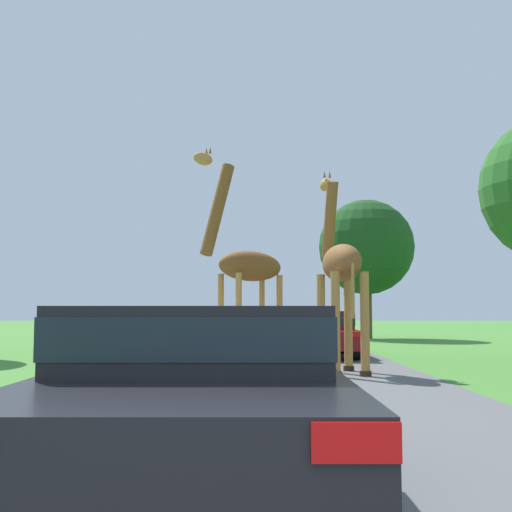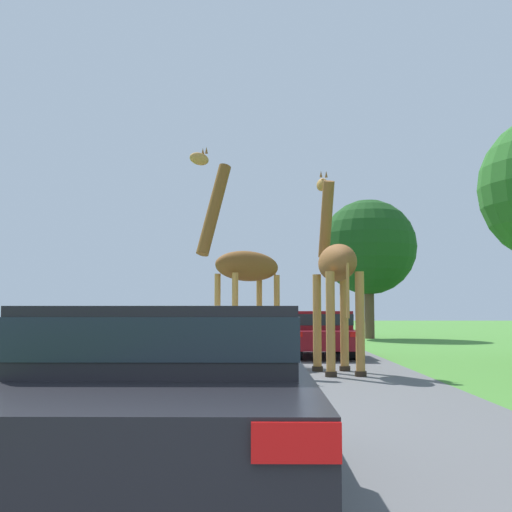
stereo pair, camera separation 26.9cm
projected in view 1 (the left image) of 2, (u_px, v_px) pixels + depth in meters
The scene contains 9 objects.
road at pixel (251, 338), 31.14m from camera, with size 7.67×120.00×0.00m.
giraffe_near_road at pixel (243, 264), 16.07m from camera, with size 2.41×2.47×5.29m.
giraffe_companion at pixel (337, 271), 14.34m from camera, with size 1.07×2.53×4.77m.
car_lead_maroon at pixel (197, 393), 4.83m from camera, with size 2.00×4.61×1.43m.
car_queue_right at pixel (207, 328), 23.37m from camera, with size 1.77×4.80×1.38m.
car_queue_left at pixel (242, 321), 32.81m from camera, with size 1.79×4.49×1.54m.
car_far_ahead at pixel (317, 332), 19.34m from camera, with size 1.98×4.40×1.36m.
car_verge_right at pixel (191, 344), 11.86m from camera, with size 1.76×4.30×1.47m.
tree_left_edge at pixel (363, 248), 31.43m from camera, with size 4.65×4.65×6.78m.
Camera 1 is at (0.11, -1.37, 1.41)m, focal length 45.00 mm.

